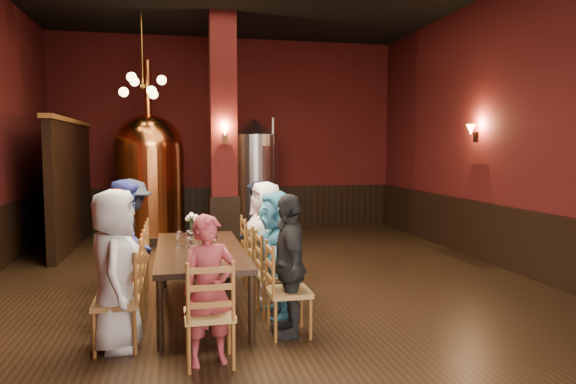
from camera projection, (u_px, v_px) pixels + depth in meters
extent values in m
plane|color=black|center=(261.00, 280.00, 7.49)|extent=(10.00, 10.00, 0.00)
cube|color=#4A100F|center=(229.00, 135.00, 12.18)|extent=(8.00, 0.02, 4.50)
cube|color=#4A100F|center=(420.00, 80.00, 2.42)|extent=(8.00, 0.02, 4.50)
cube|color=#4A100F|center=(510.00, 128.00, 8.12)|extent=(0.02, 10.00, 4.50)
cube|color=black|center=(504.00, 237.00, 8.26)|extent=(0.08, 9.90, 1.00)
cube|color=black|center=(229.00, 208.00, 12.29)|extent=(7.90, 0.08, 1.00)
cube|color=#4A100F|center=(223.00, 132.00, 9.97)|extent=(0.58, 0.58, 4.50)
cube|color=black|center=(71.00, 186.00, 9.86)|extent=(0.22, 3.50, 2.40)
cube|color=black|center=(200.00, 251.00, 6.04)|extent=(1.04, 2.41, 0.06)
cylinder|color=black|center=(160.00, 315.00, 4.87)|extent=(0.07, 0.07, 0.69)
cylinder|color=black|center=(252.00, 309.00, 5.06)|extent=(0.07, 0.07, 0.69)
cylinder|color=black|center=(164.00, 263.00, 7.09)|extent=(0.07, 0.07, 0.69)
cylinder|color=black|center=(228.00, 260.00, 7.28)|extent=(0.07, 0.07, 0.69)
imported|color=#BDBDBD|center=(115.00, 270.00, 4.88)|extent=(0.51, 0.77, 1.54)
imported|color=red|center=(122.00, 258.00, 5.53)|extent=(0.44, 0.60, 1.50)
imported|color=navy|center=(127.00, 244.00, 6.17)|extent=(0.38, 0.76, 1.56)
imported|color=black|center=(131.00, 236.00, 6.82)|extent=(0.79, 1.09, 1.52)
imported|color=black|center=(289.00, 265.00, 5.25)|extent=(0.42, 0.88, 1.47)
imported|color=teal|center=(276.00, 253.00, 5.91)|extent=(0.45, 1.34, 1.44)
imported|color=silver|center=(266.00, 240.00, 6.55)|extent=(0.62, 0.82, 1.51)
imported|color=black|center=(258.00, 233.00, 7.20)|extent=(0.55, 0.79, 1.47)
imported|color=maroon|center=(209.00, 290.00, 4.54)|extent=(0.54, 0.41, 1.35)
cylinder|color=black|center=(151.00, 236.00, 10.74)|extent=(1.57, 1.57, 0.17)
cylinder|color=#D16A30|center=(150.00, 191.00, 10.66)|extent=(1.75, 1.75, 1.75)
sphere|color=#D16A30|center=(149.00, 148.00, 10.58)|extent=(1.40, 1.40, 1.40)
cylinder|color=#D16A30|center=(148.00, 89.00, 10.48)|extent=(0.14, 0.14, 1.14)
cylinder|color=#B2B2B7|center=(255.00, 184.00, 11.63)|extent=(1.38, 1.38, 2.23)
cone|color=#B2B2B7|center=(255.00, 127.00, 11.52)|extent=(1.07, 1.07, 0.36)
cylinder|color=#B2B2B7|center=(273.00, 175.00, 11.34)|extent=(0.07, 0.07, 2.50)
cylinder|color=white|center=(193.00, 229.00, 6.93)|extent=(0.09, 0.09, 0.17)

